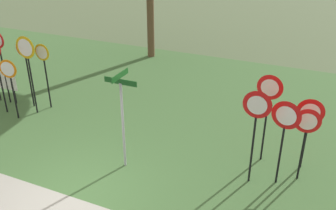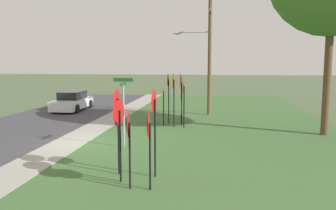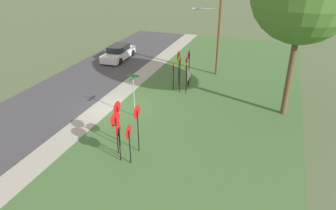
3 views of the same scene
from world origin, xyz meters
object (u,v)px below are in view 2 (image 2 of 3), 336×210
Objects in this scene: stop_sign_near_right at (184,95)px; yield_sign_far_right at (154,112)px; stop_sign_far_left at (163,97)px; yield_sign_near_right at (149,133)px; street_name_post at (124,106)px; stop_sign_far_center at (181,92)px; stop_sign_far_right at (173,88)px; utility_pole at (207,52)px; stop_sign_near_left at (181,88)px; notice_board at (181,108)px; yield_sign_far_left at (119,121)px; stop_sign_center_tall at (168,88)px; parked_hatchback_near at (73,101)px; yield_sign_center at (117,111)px; yield_sign_near_left at (128,133)px.

yield_sign_far_right is at bearing -1.85° from stop_sign_near_right.
stop_sign_far_left is 9.61m from yield_sign_near_right.
street_name_post reaches higher than yield_sign_near_right.
yield_sign_far_right is at bearing 27.75° from street_name_post.
stop_sign_far_right is at bearing -39.94° from stop_sign_far_center.
yield_sign_near_right is (9.56, 0.99, 0.02)m from stop_sign_far_left.
utility_pole is (-4.43, 2.26, 2.53)m from stop_sign_far_left.
stop_sign_near_left is 1.57m from stop_sign_far_left.
street_name_post is 6.58m from notice_board.
yield_sign_near_right is 5.00m from street_name_post.
stop_sign_far_center is at bearing -175.85° from yield_sign_far_left.
yield_sign_far_left is (10.28, -0.85, -0.20)m from stop_sign_near_left.
stop_sign_near_right is 1.13× the size of stop_sign_far_left.
stop_sign_center_tall is 1.30× the size of yield_sign_near_right.
stop_sign_near_right is 0.53× the size of parked_hatchback_near.
stop_sign_far_center is at bearing 89.09° from stop_sign_far_left.
stop_sign_far_center is 1.08× the size of yield_sign_far_left.
utility_pole is (-13.99, 1.27, 2.51)m from yield_sign_near_right.
yield_sign_far_left is at bearing 21.10° from yield_sign_center.
parked_hatchback_near is (-5.33, -8.51, -1.26)m from stop_sign_far_center.
yield_sign_far_left is 4.21m from street_name_post.
stop_sign_far_right is at bearing 19.92° from stop_sign_center_tall.
stop_sign_near_left is 6.43m from street_name_post.
stop_sign_far_right reaches higher than stop_sign_center_tall.
stop_sign_far_left is at bearing 169.30° from street_name_post.
yield_sign_center is (9.08, -0.42, -0.04)m from stop_sign_center_tall.
street_name_post reaches higher than yield_sign_center.
street_name_post is at bearing -17.90° from stop_sign_far_right.
stop_sign_near_left is 0.61× the size of parked_hatchback_near.
yield_sign_far_left is (8.54, -1.15, 0.05)m from stop_sign_near_right.
stop_sign_near_right is 0.95× the size of stop_sign_far_center.
yield_sign_near_left reaches higher than notice_board.
stop_sign_near_right is 8.62m from yield_sign_far_left.
street_name_post is at bearing -156.99° from yield_sign_far_left.
utility_pole reaches higher than stop_sign_far_right.
stop_sign_far_center reaches higher than parked_hatchback_near.
stop_sign_near_left is 0.98× the size of stop_sign_far_right.
stop_sign_near_left is at bearing -175.49° from stop_sign_far_center.
yield_sign_center is at bearing -158.88° from yield_sign_near_left.
stop_sign_center_tall is 1.52m from notice_board.
parked_hatchback_near is (-4.77, -7.71, -1.44)m from stop_sign_center_tall.
notice_board is at bearing 135.64° from stop_sign_far_left.
yield_sign_far_right is at bearing -5.84° from utility_pole.
stop_sign_far_left is 0.77× the size of stop_sign_far_right.
stop_sign_far_center is at bearing 174.92° from yield_sign_near_right.
yield_sign_far_left is (-0.52, -0.97, 0.21)m from yield_sign_near_right.
notice_board is 9.39m from parked_hatchback_near.
stop_sign_far_left is 1.04m from stop_sign_far_center.
notice_board is (-0.60, 0.70, -1.21)m from stop_sign_center_tall.
yield_sign_far_right is at bearing 29.64° from parked_hatchback_near.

